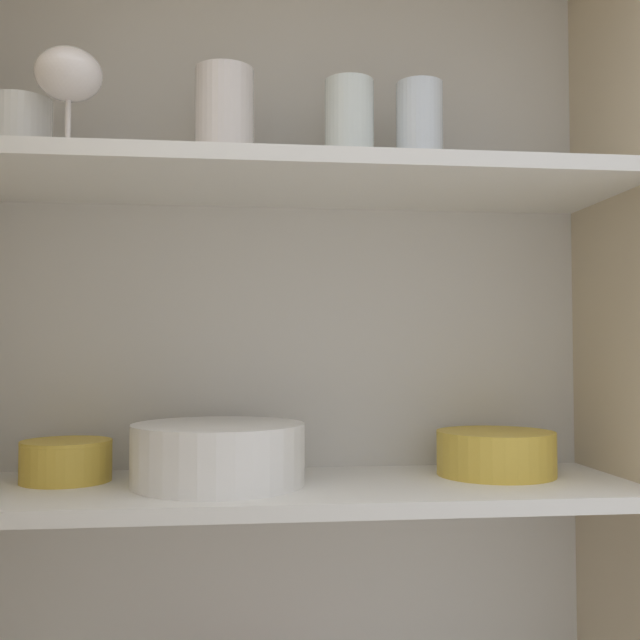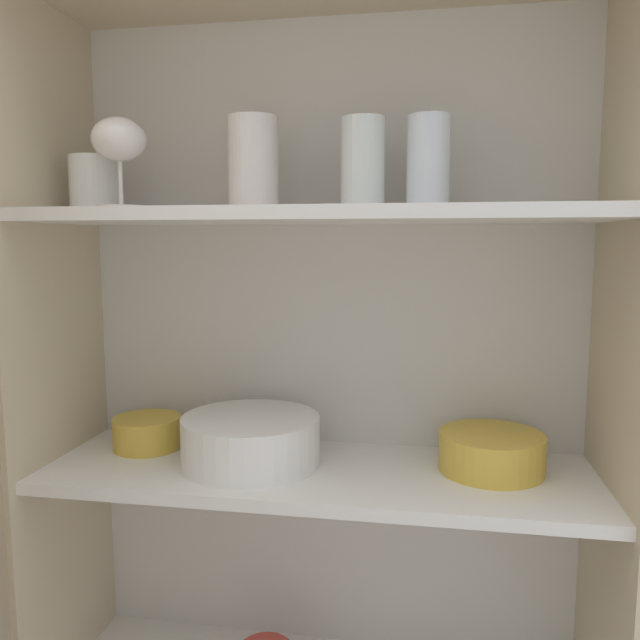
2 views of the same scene
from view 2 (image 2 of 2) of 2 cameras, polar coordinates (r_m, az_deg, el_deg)
cupboard_back_panel at (r=1.19m, az=1.01°, el=-10.79°), size 0.93×0.02×1.51m
cupboard_side_left at (r=1.21m, az=-22.45°, el=-11.02°), size 0.02×0.32×1.51m
cupboard_side_right at (r=1.08m, az=25.18°, el=-13.51°), size 0.02×0.32×1.51m
shelf_board_middle at (r=1.06m, az=-0.27°, el=-13.90°), size 0.90×0.28×0.02m
shelf_board_upper at (r=0.99m, az=-0.29°, el=9.51°), size 0.90×0.28×0.02m
tumbler_glass_0 at (r=1.01m, az=9.87°, el=13.98°), size 0.07×0.07×0.14m
tumbler_glass_1 at (r=1.02m, az=3.94°, el=14.02°), size 0.07×0.07×0.14m
tumbler_glass_2 at (r=1.04m, az=-6.14°, el=13.99°), size 0.08×0.08×0.15m
tumbler_glass_3 at (r=1.13m, az=-19.86°, el=11.62°), size 0.08×0.08×0.09m
wine_glass_0 at (r=1.05m, az=-17.89°, el=15.05°), size 0.08×0.08×0.14m
plate_stack_white at (r=1.07m, az=-6.34°, el=-10.84°), size 0.23×0.23×0.08m
mixing_bowl_large at (r=1.07m, az=15.41°, el=-11.41°), size 0.17×0.17×0.06m
serving_bowl_small at (r=1.18m, az=-15.50°, el=-9.73°), size 0.12×0.12×0.06m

